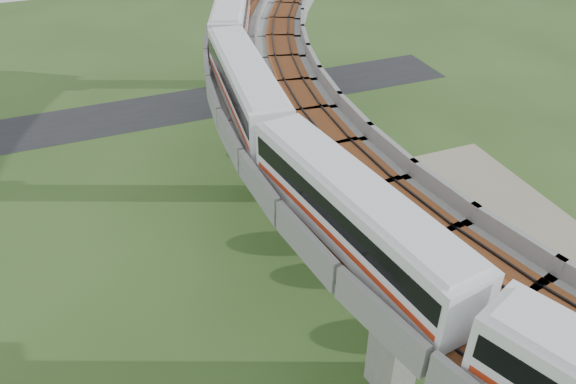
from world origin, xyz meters
name	(u,v)px	position (x,y,z in m)	size (l,w,h in m)	color
ground	(305,273)	(0.00, 0.00, 0.00)	(160.00, 160.00, 0.00)	#314D1E
dirt_lot	(482,243)	(14.00, -2.00, 0.02)	(18.00, 26.00, 0.04)	gray
asphalt_road	(202,103)	(0.00, 30.00, 0.01)	(60.00, 8.00, 0.03)	#232326
viaduct	(362,156)	(3.84, 0.00, 9.05)	(19.58, 73.98, 11.40)	#99968E
metro_train	(329,136)	(0.38, -1.98, 12.31)	(11.69, 61.32, 3.64)	white
fence	(422,234)	(9.75, 0.00, 0.75)	(3.87, 38.73, 1.50)	#2D382D
tree_0	(327,96)	(11.62, 21.61, 2.53)	(2.69, 2.69, 3.68)	#382314
tree_1	(335,136)	(9.05, 14.21, 2.11)	(3.06, 3.06, 3.41)	#382314
tree_2	(347,170)	(7.34, 8.27, 2.23)	(1.89, 1.89, 3.05)	#382314
tree_3	(374,219)	(6.07, 1.12, 2.40)	(3.01, 3.01, 3.68)	#382314
tree_4	(418,253)	(7.19, -3.19, 2.22)	(2.76, 2.76, 3.40)	#382314
tree_5	(487,312)	(8.13, -9.55, 2.29)	(3.00, 3.00, 3.57)	#382314
car_white	(562,314)	(13.73, -10.44, 0.70)	(1.57, 3.89, 1.33)	white
car_red	(525,282)	(13.56, -7.15, 0.73)	(1.46, 4.18, 1.38)	red
car_dark	(425,188)	(13.56, 5.40, 0.65)	(1.72, 4.22, 1.22)	black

